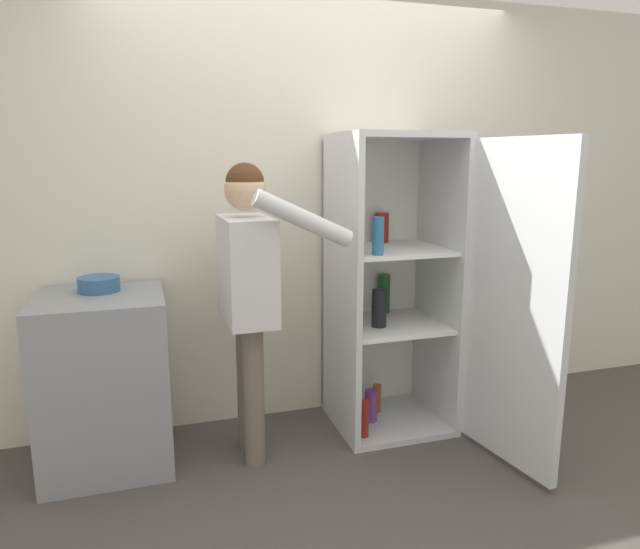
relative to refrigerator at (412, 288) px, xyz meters
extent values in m
plane|color=#4C4742|center=(-0.47, -0.53, -0.86)|extent=(12.00, 12.00, 0.00)
cube|color=silver|center=(-0.47, 0.45, 0.42)|extent=(7.00, 0.06, 2.55)
cube|color=silver|center=(-0.09, 0.09, -0.84)|extent=(0.66, 0.61, 0.04)
cube|color=silver|center=(-0.09, 0.09, 0.86)|extent=(0.66, 0.61, 0.04)
cube|color=white|center=(-0.09, 0.38, 0.01)|extent=(0.66, 0.03, 1.66)
cube|color=silver|center=(-0.40, 0.09, 0.01)|extent=(0.04, 0.61, 1.66)
cube|color=silver|center=(0.22, 0.09, 0.01)|extent=(0.03, 0.61, 1.66)
cube|color=white|center=(-0.09, 0.09, -0.23)|extent=(0.59, 0.54, 0.02)
cube|color=white|center=(-0.09, 0.09, 0.22)|extent=(0.59, 0.54, 0.02)
cube|color=silver|center=(0.31, -0.54, 0.01)|extent=(0.14, 0.66, 1.66)
cylinder|color=#1E5123|center=(-0.04, 0.31, -0.10)|extent=(0.08, 0.08, 0.24)
cylinder|color=#9E4C19|center=(-0.13, 0.18, -0.74)|extent=(0.05, 0.05, 0.18)
cylinder|color=maroon|center=(-0.07, 0.31, 0.32)|extent=(0.09, 0.09, 0.18)
cylinder|color=teal|center=(-0.27, -0.11, 0.33)|extent=(0.06, 0.06, 0.20)
cylinder|color=#723884|center=(-0.21, 0.07, -0.73)|extent=(0.08, 0.08, 0.19)
cylinder|color=maroon|center=(-0.33, -0.09, -0.72)|extent=(0.07, 0.07, 0.21)
cylinder|color=black|center=(-0.19, 0.04, -0.11)|extent=(0.09, 0.09, 0.22)
cylinder|color=#726656|center=(-0.96, 0.04, -0.48)|extent=(0.11, 0.11, 0.76)
cylinder|color=#726656|center=(-0.96, -0.14, -0.48)|extent=(0.11, 0.11, 0.76)
cube|color=silver|center=(-0.96, -0.05, 0.18)|extent=(0.25, 0.44, 0.54)
sphere|color=#DBAD89|center=(-0.96, -0.05, 0.58)|extent=(0.21, 0.21, 0.21)
sphere|color=#4C2D19|center=(-0.96, -0.05, 0.62)|extent=(0.19, 0.19, 0.19)
cylinder|color=silver|center=(-0.97, 0.19, 0.15)|extent=(0.09, 0.09, 0.51)
cylinder|color=silver|center=(-0.73, -0.29, 0.45)|extent=(0.50, 0.10, 0.29)
cube|color=gray|center=(-1.70, 0.10, -0.40)|extent=(0.64, 0.60, 0.92)
cylinder|color=#335B8E|center=(-1.69, 0.20, 0.10)|extent=(0.21, 0.21, 0.08)
camera|label=1|loc=(-1.45, -2.89, 0.74)|focal=32.00mm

